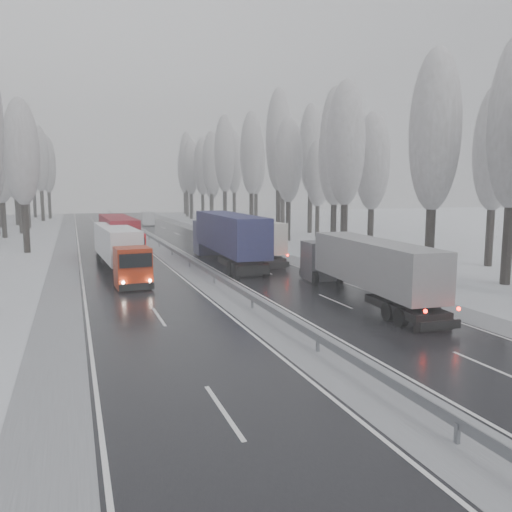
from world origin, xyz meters
TOP-DOWN VIEW (x-y plane):
  - ground at (0.00, 0.00)m, footprint 260.00×260.00m
  - carriageway_right at (5.25, 30.00)m, footprint 7.50×200.00m
  - carriageway_left at (-5.25, 30.00)m, footprint 7.50×200.00m
  - median_slush at (0.00, 30.00)m, footprint 3.00×200.00m
  - shoulder_right at (10.20, 30.00)m, footprint 2.40×200.00m
  - shoulder_left at (-10.20, 30.00)m, footprint 2.40×200.00m
  - median_guardrail at (0.00, 29.99)m, footprint 0.12×200.00m
  - tree_16 at (15.04, 15.67)m, footprint 3.60×3.60m
  - tree_17 at (24.68, 19.67)m, footprint 3.60×3.60m
  - tree_18 at (14.51, 27.03)m, footprint 3.60×3.60m
  - tree_19 at (20.02, 31.03)m, footprint 3.60×3.60m
  - tree_20 at (17.90, 35.17)m, footprint 3.60×3.60m
  - tree_21 at (20.12, 39.17)m, footprint 3.60×3.60m
  - tree_22 at (17.02, 45.60)m, footprint 3.60×3.60m
  - tree_23 at (23.31, 49.60)m, footprint 3.60×3.60m
  - tree_24 at (17.90, 51.02)m, footprint 3.60×3.60m
  - tree_25 at (24.81, 55.02)m, footprint 3.60×3.60m
  - tree_26 at (17.56, 61.27)m, footprint 3.60×3.60m
  - tree_27 at (24.72, 65.27)m, footprint 3.60×3.60m
  - tree_28 at (16.34, 71.95)m, footprint 3.60×3.60m
  - tree_29 at (23.71, 75.95)m, footprint 3.60×3.60m
  - tree_30 at (16.56, 81.70)m, footprint 3.60×3.60m
  - tree_31 at (22.48, 85.70)m, footprint 3.60×3.60m
  - tree_32 at (16.63, 89.21)m, footprint 3.60×3.60m
  - tree_33 at (19.77, 93.21)m, footprint 3.60×3.60m
  - tree_34 at (15.73, 96.32)m, footprint 3.60×3.60m
  - tree_35 at (24.94, 100.32)m, footprint 3.60×3.60m
  - tree_36 at (17.04, 106.16)m, footprint 3.60×3.60m
  - tree_37 at (24.02, 110.16)m, footprint 3.60×3.60m
  - tree_38 at (18.73, 116.73)m, footprint 3.60×3.60m
  - tree_39 at (21.55, 120.73)m, footprint 3.60×3.60m
  - tree_62 at (-13.94, 43.73)m, footprint 3.60×3.60m
  - tree_66 at (-18.16, 62.35)m, footprint 3.60×3.60m
  - tree_68 at (-16.58, 69.11)m, footprint 3.60×3.60m
  - tree_70 at (-16.33, 79.19)m, footprint 3.60×3.60m
  - tree_72 at (-18.93, 88.54)m, footprint 3.60×3.60m
  - tree_74 at (-15.07, 99.33)m, footprint 3.60×3.60m
  - tree_76 at (-14.05, 108.72)m, footprint 3.60×3.60m
  - tree_77 at (-19.66, 112.72)m, footprint 3.60×3.60m
  - tree_78 at (-17.56, 115.31)m, footprint 3.60×3.60m
  - tree_79 at (-20.33, 119.31)m, footprint 3.60×3.60m
  - truck_grey_tarp at (7.02, 11.75)m, footprint 3.58×14.77m
  - truck_blue_box at (3.39, 28.23)m, footprint 3.37×17.83m
  - truck_cream_box at (5.91, 31.21)m, footprint 3.21×15.08m
  - box_truck_distant at (3.81, 79.83)m, footprint 2.67×6.86m
  - truck_red_white at (-5.99, 26.61)m, footprint 3.02×14.52m
  - truck_red_red at (-5.22, 34.61)m, footprint 2.85×15.83m

SIDE VIEW (x-z plane):
  - ground at x=0.00m, z-range 0.00..0.00m
  - carriageway_right at x=5.25m, z-range 0.00..0.03m
  - carriageway_left at x=-5.25m, z-range 0.00..0.03m
  - median_slush at x=0.00m, z-range 0.00..0.04m
  - shoulder_right at x=10.20m, z-range 0.00..0.04m
  - shoulder_left at x=-10.20m, z-range 0.00..0.04m
  - median_guardrail at x=0.00m, z-range 0.22..0.98m
  - box_truck_distant at x=3.81m, z-range 0.02..2.53m
  - truck_red_white at x=-5.99m, z-range 0.31..4.01m
  - truck_grey_tarp at x=7.02m, z-range 0.31..4.07m
  - truck_cream_box at x=5.91m, z-range 0.32..4.16m
  - truck_red_red at x=-5.22m, z-range 0.34..4.38m
  - truck_blue_box at x=3.39m, z-range 0.38..4.93m
  - tree_23 at x=23.31m, z-range 1.99..15.54m
  - tree_77 at x=-19.66m, z-range 2.10..16.42m
  - tree_33 at x=19.77m, z-range 2.10..16.42m
  - tree_19 at x=20.02m, z-range 2.13..16.70m
  - tree_72 at x=-18.93m, z-range 2.21..17.31m
  - tree_66 at x=-18.16m, z-range 2.22..17.45m
  - tree_17 at x=24.68m, z-range 2.27..17.80m
  - tree_20 at x=17.90m, z-range 2.29..18.00m
  - tree_22 at x=17.02m, z-range 2.31..18.17m
  - tree_62 at x=-13.94m, z-range 2.34..18.38m
  - tree_39 at x=21.55m, z-range 2.36..18.54m
  - tree_37 at x=24.02m, z-range 2.38..18.75m
  - tree_16 at x=15.04m, z-range 2.40..18.93m
  - tree_18 at x=14.51m, z-range 2.41..18.99m
  - tree_68 at x=-16.58m, z-range 2.42..19.07m
  - tree_79 at x=-20.33m, z-range 2.48..19.54m
  - tree_70 at x=-16.33m, z-range 2.48..19.57m
  - tree_32 at x=16.63m, z-range 2.51..19.85m
  - tree_27 at x=24.72m, z-range 2.55..20.17m
  - tree_34 at x=15.73m, z-range 2.55..20.19m
  - tree_30 at x=16.56m, z-range 2.59..20.45m
  - tree_38 at x=18.73m, z-range 2.60..20.58m
  - tree_29 at x=23.71m, z-range 2.62..20.73m
  - tree_35 at x=24.94m, z-range 2.64..20.89m
  - tree_76 at x=-14.05m, z-range 2.68..21.23m
  - tree_31 at x=22.48m, z-range 2.68..21.26m
  - tree_21 at x=20.12m, z-range 2.69..21.31m
  - tree_26 at x=17.56m, z-range 2.71..21.49m
  - tree_25 at x=24.81m, z-range 2.80..22.24m
  - tree_78 at x=-17.56m, z-range 2.81..22.37m
  - tree_28 at x=16.34m, z-range 2.82..22.45m
  - tree_74 at x=-15.07m, z-range 2.83..22.52m
  - tree_36 at x=17.04m, z-range 2.91..23.13m
  - tree_24 at x=17.90m, z-range 2.94..23.43m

